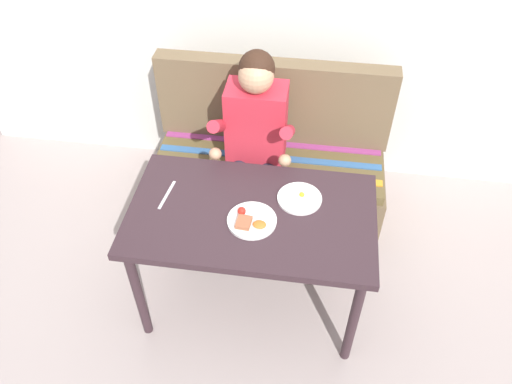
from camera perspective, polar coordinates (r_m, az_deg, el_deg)
The scene contains 7 objects.
ground_plane at distance 3.01m, azimuth -0.41°, elevation -11.79°, with size 8.00×8.00×0.00m, color #A69792.
table at distance 2.50m, azimuth -0.49°, elevation -3.58°, with size 1.20×0.70×0.73m.
couch at distance 3.26m, azimuth 1.53°, elevation 2.67°, with size 1.44×0.56×1.00m.
person at distance 2.87m, azimuth -0.14°, elevation 6.58°, with size 0.45×0.61×1.21m.
plate_breakfast at distance 2.38m, azimuth -0.57°, elevation -3.22°, with size 0.24×0.24×0.05m.
plate_eggs at distance 2.50m, azimuth 4.95°, elevation -0.70°, with size 0.22×0.22×0.04m.
knife at distance 2.55m, azimuth -10.03°, elevation -0.31°, with size 0.01×0.20×0.01m, color silver.
Camera 1 is at (0.26, -1.64, 2.51)m, focal length 35.39 mm.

